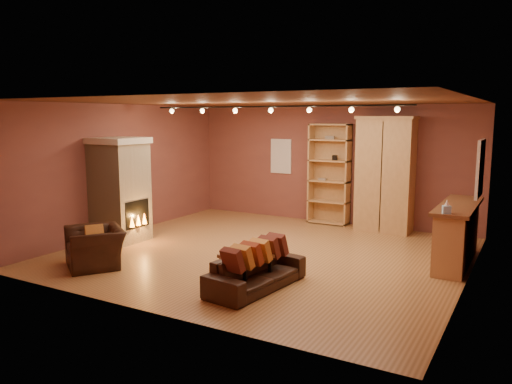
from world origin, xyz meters
The scene contains 16 objects.
floor centered at (0.00, 0.00, 0.00)m, with size 7.00×7.00×0.00m, color olive.
ceiling centered at (0.00, 0.00, 2.80)m, with size 7.00×7.00×0.00m, color brown.
back_wall centered at (0.00, 3.25, 1.40)m, with size 7.00×0.02×2.80m, color brown.
left_wall centered at (-3.50, 0.00, 1.40)m, with size 0.02×6.50×2.80m, color brown.
right_wall centered at (3.50, 0.00, 1.40)m, with size 0.02×6.50×2.80m, color brown.
fireplace centered at (-3.04, -0.60, 1.06)m, with size 1.01×0.98×2.12m.
back_window centered at (-1.30, 3.23, 1.55)m, with size 0.56×0.04×0.86m, color white.
bookcase centered at (0.06, 3.13, 1.21)m, with size 0.97×0.38×2.37m.
armoire centered at (1.42, 2.93, 1.28)m, with size 1.25×0.71×2.55m.
bar_counter centered at (3.20, 1.07, 0.53)m, with size 0.59×2.19×1.05m.
tissue_box centered at (3.15, 0.09, 1.14)m, with size 0.16×0.16×0.23m.
right_window centered at (3.47, 1.40, 1.65)m, with size 0.05×0.90×1.00m, color white.
loveseat centered at (0.80, -1.76, 0.36)m, with size 0.72×1.79×0.74m.
armchair centered at (-2.14, -2.14, 0.45)m, with size 1.21×1.12×0.89m.
coffee_table centered at (0.58, -1.69, 0.40)m, with size 0.77×0.77×0.47m.
track_rail centered at (0.00, 0.20, 2.68)m, with size 5.20×0.09×0.13m.
Camera 1 is at (4.32, -7.98, 2.54)m, focal length 35.00 mm.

